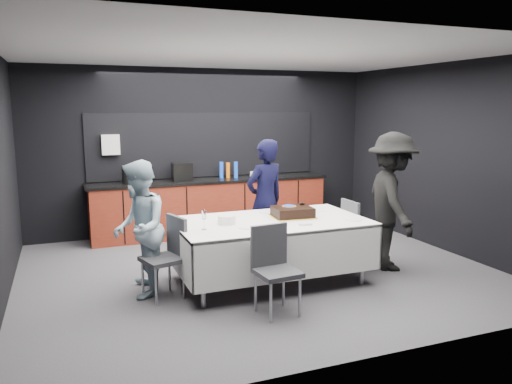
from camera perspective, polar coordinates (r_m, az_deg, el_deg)
ground at (r=6.68m, az=0.32°, el=-9.04°), size 6.00×6.00×0.00m
room_shell at (r=6.34m, az=0.33°, el=7.08°), size 6.04×5.04×2.82m
kitchenette at (r=8.58m, az=-5.25°, el=-1.14°), size 4.10×0.64×2.05m
party_table at (r=6.15m, az=1.70°, el=-4.49°), size 2.32×1.32×0.78m
cake_assembly at (r=6.29m, az=4.20°, el=-2.29°), size 0.54×0.46×0.16m
plate_stack at (r=5.93m, az=-3.38°, el=-3.17°), size 0.21×0.21×0.10m
loose_plate_near at (r=5.74m, az=-1.05°, el=-4.04°), size 0.20×0.20×0.01m
loose_plate_right_a at (r=6.69m, az=7.17°, el=-2.14°), size 0.18×0.18×0.01m
loose_plate_right_b at (r=6.23m, az=11.04°, el=-3.12°), size 0.20×0.20×0.01m
loose_plate_far at (r=6.57m, az=1.17°, el=-2.28°), size 0.19×0.19×0.01m
fork_pile at (r=5.90m, az=5.61°, el=-3.62°), size 0.18×0.14×0.03m
champagne_flute at (r=5.64m, az=-5.97°, el=-2.73°), size 0.06×0.06×0.22m
chair_left at (r=5.78m, az=-9.96°, el=-6.66°), size 0.52×0.52×0.92m
chair_right at (r=6.84m, az=11.43°, el=-4.14°), size 0.42×0.42×0.92m
chair_near at (r=5.28m, az=2.05°, el=-8.08°), size 0.46×0.46×0.92m
person_center at (r=6.97m, az=1.04°, el=-0.97°), size 0.72×0.58×1.71m
person_left at (r=5.84m, az=-13.21°, el=-4.11°), size 0.71×0.85×1.56m
person_right at (r=6.84m, az=15.25°, el=-1.04°), size 1.00×1.33×1.83m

